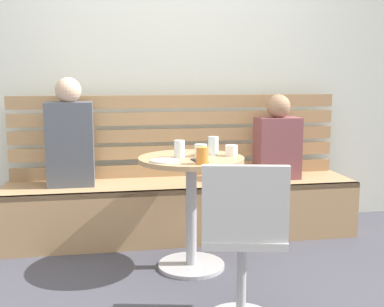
{
  "coord_description": "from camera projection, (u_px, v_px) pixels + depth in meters",
  "views": [
    {
      "loc": [
        -0.56,
        -2.4,
        1.25
      ],
      "look_at": [
        -0.02,
        0.66,
        0.75
      ],
      "focal_mm": 44.87,
      "sensor_mm": 36.0,
      "label": 1
    }
  ],
  "objects": [
    {
      "name": "booth_backrest",
      "position": [
        178.0,
        135.0,
        3.9
      ],
      "size": [
        2.65,
        0.04,
        0.66
      ],
      "color": "#A68157",
      "rests_on": "booth_bench"
    },
    {
      "name": "cup_tumbler_orange",
      "position": [
        202.0,
        156.0,
        2.81
      ],
      "size": [
        0.07,
        0.07,
        0.1
      ],
      "primitive_type": "cylinder",
      "color": "orange",
      "rests_on": "cafe_table"
    },
    {
      "name": "back_wall",
      "position": [
        174.0,
        52.0,
        3.99
      ],
      "size": [
        5.2,
        0.1,
        2.9
      ],
      "primitive_type": "cube",
      "color": "silver",
      "rests_on": "ground"
    },
    {
      "name": "plate_small",
      "position": [
        165.0,
        161.0,
        2.89
      ],
      "size": [
        0.17,
        0.17,
        0.01
      ],
      "primitive_type": "cylinder",
      "color": "white",
      "rests_on": "cafe_table"
    },
    {
      "name": "cup_glass_short",
      "position": [
        201.0,
        150.0,
        3.08
      ],
      "size": [
        0.08,
        0.08,
        0.08
      ],
      "primitive_type": "cylinder",
      "color": "silver",
      "rests_on": "cafe_table"
    },
    {
      "name": "cup_glass_tall",
      "position": [
        213.0,
        146.0,
        3.15
      ],
      "size": [
        0.07,
        0.07,
        0.12
      ],
      "primitive_type": "cylinder",
      "color": "silver",
      "rests_on": "cafe_table"
    },
    {
      "name": "cup_water_clear",
      "position": [
        179.0,
        149.0,
        3.05
      ],
      "size": [
        0.07,
        0.07,
        0.11
      ],
      "primitive_type": "cylinder",
      "color": "white",
      "rests_on": "cafe_table"
    },
    {
      "name": "phone_on_table",
      "position": [
        200.0,
        161.0,
        2.91
      ],
      "size": [
        0.09,
        0.15,
        0.01
      ],
      "primitive_type": "cube",
      "rotation": [
        0.0,
        0.0,
        0.15
      ],
      "color": "black",
      "rests_on": "cafe_table"
    },
    {
      "name": "cafe_table",
      "position": [
        191.0,
        191.0,
        3.1
      ],
      "size": [
        0.68,
        0.68,
        0.74
      ],
      "color": "#ADADB2",
      "rests_on": "ground"
    },
    {
      "name": "cup_ceramic_white",
      "position": [
        231.0,
        150.0,
        3.11
      ],
      "size": [
        0.08,
        0.08,
        0.07
      ],
      "primitive_type": "cylinder",
      "color": "white",
      "rests_on": "cafe_table"
    },
    {
      "name": "booth_bench",
      "position": [
        183.0,
        209.0,
        3.75
      ],
      "size": [
        2.7,
        0.52,
        0.44
      ],
      "color": "tan",
      "rests_on": "ground"
    },
    {
      "name": "ground",
      "position": [
        216.0,
        307.0,
        2.62
      ],
      "size": [
        8.0,
        8.0,
        0.0
      ],
      "primitive_type": "plane",
      "color": "#42424C"
    },
    {
      "name": "white_chair",
      "position": [
        243.0,
        239.0,
        2.34
      ],
      "size": [
        0.47,
        0.47,
        0.85
      ],
      "color": "#ADADB2",
      "rests_on": "ground"
    },
    {
      "name": "person_adult",
      "position": [
        70.0,
        137.0,
        3.56
      ],
      "size": [
        0.34,
        0.22,
        0.81
      ],
      "color": "#4C515B",
      "rests_on": "booth_bench"
    },
    {
      "name": "person_child_left",
      "position": [
        277.0,
        141.0,
        3.83
      ],
      "size": [
        0.34,
        0.22,
        0.67
      ],
      "color": "brown",
      "rests_on": "booth_bench"
    }
  ]
}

